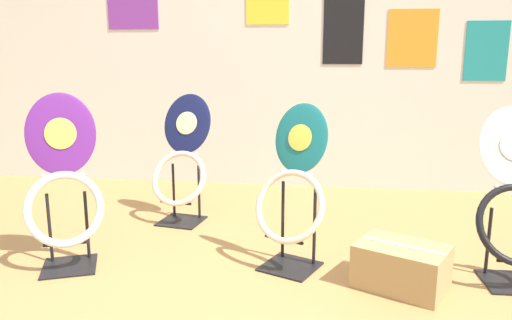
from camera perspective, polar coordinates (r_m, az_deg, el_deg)
wall_back at (r=4.32m, az=3.60°, el=14.15°), size 8.00×0.07×2.60m
toilet_seat_display_navy_moon at (r=3.45m, az=-8.48°, el=-0.52°), size 0.43×0.42×0.87m
toilet_seat_display_purple_note at (r=2.85m, az=-21.13°, el=-3.13°), size 0.46×0.39×0.94m
toilet_seat_display_teal_sax at (r=2.67m, az=4.26°, el=-3.65°), size 0.45×0.41×0.89m
storage_box at (r=2.63m, az=16.27°, el=-11.60°), size 0.51×0.46×0.22m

